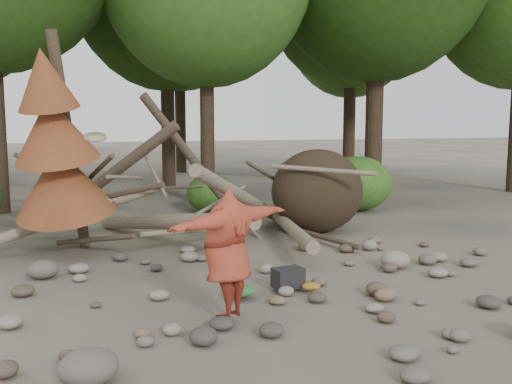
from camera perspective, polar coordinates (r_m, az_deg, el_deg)
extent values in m
plane|color=#514C44|center=(8.85, 1.24, -10.30)|extent=(120.00, 120.00, 0.00)
ellipsoid|color=#332619|center=(13.48, 6.16, 0.10)|extent=(2.20, 1.87, 1.98)
cylinder|color=gray|center=(12.02, -8.77, -2.95)|extent=(2.61, 5.11, 1.08)
cylinder|color=gray|center=(12.81, -1.12, -0.65)|extent=(3.18, 3.71, 1.90)
cylinder|color=brown|center=(12.69, -14.79, 1.31)|extent=(3.08, 1.91, 2.49)
cylinder|color=gray|center=(12.48, 3.30, -3.43)|extent=(1.13, 4.98, 0.43)
cylinder|color=brown|center=(13.06, -6.50, 3.43)|extent=(2.39, 1.03, 2.89)
cylinder|color=gray|center=(12.19, -18.34, -2.38)|extent=(3.71, 0.86, 1.20)
cylinder|color=#4C3F30|center=(11.77, -15.89, -4.61)|extent=(1.52, 1.70, 0.49)
cylinder|color=gray|center=(12.87, -3.93, -1.07)|extent=(1.57, 0.85, 0.69)
cylinder|color=#4C3F30|center=(13.73, 2.12, 1.15)|extent=(1.92, 1.25, 1.10)
cylinder|color=gray|center=(12.36, -10.10, 1.75)|extent=(0.37, 1.42, 0.85)
cylinder|color=#4C3F30|center=(12.47, 6.37, -4.41)|extent=(0.79, 2.54, 0.12)
cylinder|color=gray|center=(11.49, -7.36, -3.92)|extent=(1.78, 1.11, 0.29)
cylinder|color=#4C3F30|center=(11.84, -18.18, 4.65)|extent=(0.67, 1.13, 4.35)
cone|color=brown|center=(11.58, -18.85, 1.10)|extent=(2.06, 2.13, 1.86)
cone|color=brown|center=(11.32, -19.63, 6.00)|extent=(1.71, 1.78, 1.65)
cone|color=brown|center=(11.16, -20.37, 10.59)|extent=(1.23, 1.30, 1.41)
cylinder|color=#38281C|center=(17.62, -4.94, 10.22)|extent=(0.44, 0.44, 7.14)
cylinder|color=#38281C|center=(20.34, 11.89, 12.96)|extent=(0.60, 0.60, 9.45)
cylinder|color=#38281C|center=(22.49, -8.88, 11.32)|extent=(0.52, 0.52, 8.54)
cylinder|color=#38281C|center=(24.30, 9.38, 10.51)|extent=(0.50, 0.50, 8.12)
cylinder|color=#38281C|center=(28.94, -7.63, 10.65)|extent=(0.54, 0.54, 8.75)
cylinder|color=#38281C|center=(31.17, 9.34, 9.54)|extent=(0.46, 0.46, 7.84)
ellipsoid|color=#315E1B|center=(31.61, 9.50, 17.06)|extent=(7.17, 7.17, 8.60)
ellipsoid|color=#315E1B|center=(16.32, -4.51, -0.14)|extent=(1.40, 1.40, 1.12)
ellipsoid|color=#3C6F22|center=(16.94, 10.10, 0.86)|extent=(2.00, 2.00, 1.60)
imported|color=#9F3724|center=(7.49, -2.85, -6.18)|extent=(2.09, 1.56, 1.70)
cylinder|color=tan|center=(7.45, -15.78, 5.31)|extent=(0.37, 0.35, 0.15)
cube|color=black|center=(9.03, 3.22, -8.92)|extent=(0.51, 0.39, 0.31)
ellipsoid|color=#2C6E32|center=(8.64, -1.46, -10.16)|extent=(0.45, 0.38, 0.17)
ellipsoid|color=#A9691D|center=(9.01, 5.52, -9.65)|extent=(0.30, 0.25, 0.11)
ellipsoid|color=#625A51|center=(6.28, -16.40, -16.43)|extent=(0.61, 0.55, 0.37)
ellipsoid|color=gray|center=(10.65, 13.76, -6.56)|extent=(0.54, 0.48, 0.32)
ellipsoid|color=#615951|center=(10.34, -20.52, -7.26)|extent=(0.52, 0.47, 0.31)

